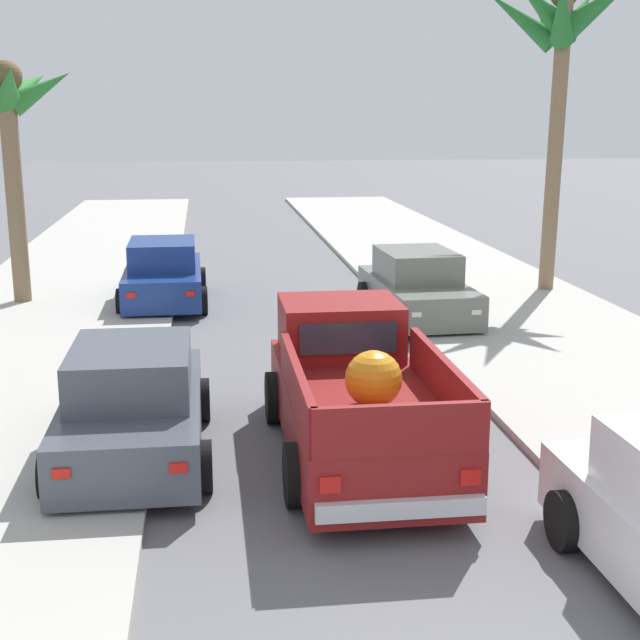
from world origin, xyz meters
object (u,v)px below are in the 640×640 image
object	(u,v)px
car_right_mid	(163,275)
car_left_mid	(417,288)
palm_tree_left_back	(560,38)
palm_tree_right_fore	(9,111)
pickup_truck	(356,395)
car_right_near	(133,405)

from	to	relation	value
car_right_mid	car_left_mid	bearing A→B (deg)	-23.12
car_left_mid	palm_tree_left_back	bearing A→B (deg)	31.18
car_right_mid	palm_tree_left_back	size ratio (longest dim) A/B	0.57
car_left_mid	palm_tree_right_fore	bearing A→B (deg)	163.81
pickup_truck	palm_tree_left_back	bearing A→B (deg)	56.80
car_right_near	car_right_mid	distance (m)	9.85
palm_tree_left_back	palm_tree_right_fore	bearing A→B (deg)	178.89
car_left_mid	car_right_mid	world-z (taller)	same
palm_tree_right_fore	palm_tree_left_back	size ratio (longest dim) A/B	0.74
car_left_mid	car_right_near	bearing A→B (deg)	-126.98
pickup_truck	palm_tree_right_fore	size ratio (longest dim) A/B	0.93
pickup_truck	palm_tree_right_fore	world-z (taller)	palm_tree_right_fore
car_right_mid	palm_tree_right_fore	bearing A→B (deg)	176.61
palm_tree_right_fore	car_right_near	bearing A→B (deg)	-71.74
pickup_truck	car_left_mid	distance (m)	8.10
car_right_near	palm_tree_left_back	distance (m)	14.71
pickup_truck	car_right_near	size ratio (longest dim) A/B	1.22
car_right_mid	car_right_near	bearing A→B (deg)	-90.02
car_right_near	car_right_mid	xyz separation A→B (m)	(0.00, 9.85, 0.00)
pickup_truck	car_right_near	world-z (taller)	pickup_truck
car_left_mid	palm_tree_right_fore	xyz separation A→B (m)	(-8.93, 2.59, 3.79)
car_left_mid	car_right_mid	xyz separation A→B (m)	(-5.61, 2.40, 0.00)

